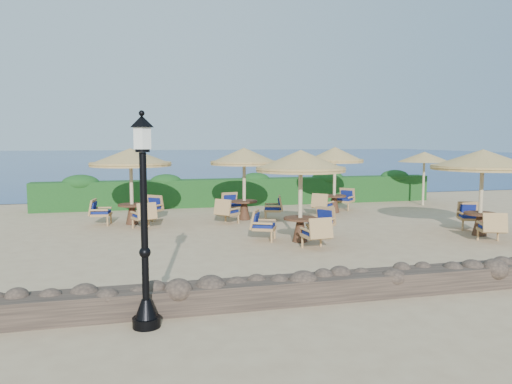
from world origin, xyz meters
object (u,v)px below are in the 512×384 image
extra_parasol (424,157)px  cafe_set_4 (335,166)px  cafe_set_3 (244,170)px  cafe_set_1 (482,169)px  cafe_set_0 (301,178)px  lamp_post (144,230)px  cafe_set_2 (131,169)px

extra_parasol → cafe_set_4: (-4.81, -1.17, -0.27)m
cafe_set_4 → cafe_set_3: bearing=-167.7°
cafe_set_1 → cafe_set_3: (-6.36, 4.75, -0.22)m
cafe_set_3 → cafe_set_4: same height
extra_parasol → cafe_set_0: size_ratio=0.87×
cafe_set_0 → cafe_set_3: 4.35m
extra_parasol → cafe_set_3: size_ratio=0.89×
lamp_post → cafe_set_1: size_ratio=1.07×
extra_parasol → cafe_set_1: cafe_set_1 is taller
lamp_post → cafe_set_3: 10.70m
lamp_post → cafe_set_2: (-0.16, 9.95, 0.37)m
extra_parasol → cafe_set_1: (-2.38, -6.78, -0.11)m
cafe_set_3 → cafe_set_4: size_ratio=1.02×
lamp_post → cafe_set_4: (7.79, 10.83, 0.34)m
cafe_set_1 → cafe_set_2: (-10.38, 4.74, -0.14)m
cafe_set_1 → cafe_set_0: bearing=175.4°
cafe_set_0 → cafe_set_4: size_ratio=1.04×
cafe_set_0 → cafe_set_3: same height
cafe_set_0 → cafe_set_1: (5.69, -0.46, 0.20)m
cafe_set_2 → cafe_set_3: 4.02m
cafe_set_1 → extra_parasol: bearing=70.7°
extra_parasol → cafe_set_1: size_ratio=0.78×
cafe_set_0 → cafe_set_2: (-4.69, 4.28, 0.06)m
extra_parasol → cafe_set_0: cafe_set_0 is taller
lamp_post → cafe_set_2: 9.96m
cafe_set_2 → extra_parasol: bearing=9.1°
lamp_post → cafe_set_3: size_ratio=1.23×
extra_parasol → cafe_set_3: bearing=-166.9°
cafe_set_3 → cafe_set_2: bearing=-179.8°
cafe_set_2 → cafe_set_4: bearing=6.3°
cafe_set_2 → cafe_set_4: (7.95, 0.88, -0.02)m
lamp_post → cafe_set_3: lamp_post is taller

